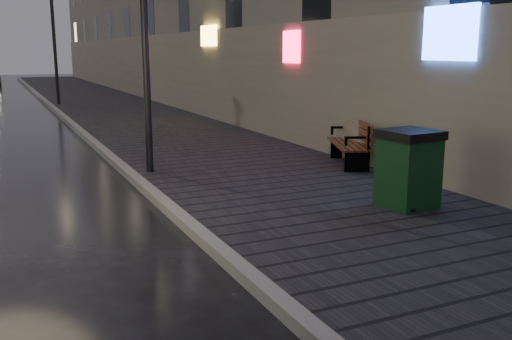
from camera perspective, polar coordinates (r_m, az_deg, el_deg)
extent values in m
plane|color=black|center=(5.64, -13.36, -15.02)|extent=(120.00, 120.00, 0.00)
cube|color=black|center=(26.51, -14.45, 6.25)|extent=(4.60, 58.00, 0.15)
cube|color=slate|center=(26.18, -19.64, 5.87)|extent=(0.20, 58.00, 0.15)
cylinder|color=black|center=(11.30, -11.02, 12.35)|extent=(0.14, 0.14, 5.00)
cylinder|color=black|center=(27.10, -19.49, 11.52)|extent=(0.14, 0.14, 5.00)
cube|color=black|center=(11.46, 10.05, 0.81)|extent=(0.49, 0.25, 0.41)
cube|color=black|center=(11.45, 11.21, 2.56)|extent=(0.08, 0.08, 0.71)
cube|color=black|center=(11.36, 9.89, 3.21)|extent=(0.41, 0.21, 0.05)
cube|color=black|center=(12.92, 8.58, 2.11)|extent=(0.49, 0.25, 0.41)
cube|color=black|center=(12.91, 9.60, 3.66)|extent=(0.08, 0.08, 0.71)
cube|color=black|center=(12.83, 8.42, 4.25)|extent=(0.41, 0.21, 0.05)
cube|color=#4B1F10|center=(12.15, 9.31, 2.58)|extent=(1.27, 1.92, 0.04)
cube|color=#4B1F10|center=(12.16, 10.48, 3.94)|extent=(0.72, 1.70, 0.41)
cube|color=black|center=(9.02, 14.96, -0.29)|extent=(0.79, 0.79, 1.06)
cube|color=black|center=(8.92, 15.17, 3.46)|extent=(0.85, 0.85, 0.13)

